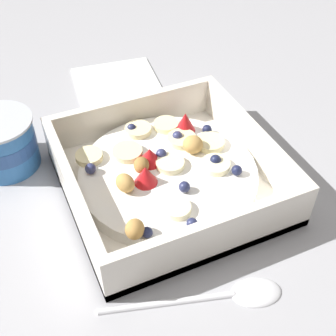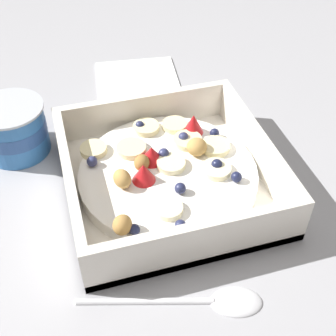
{
  "view_description": "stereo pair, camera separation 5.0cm",
  "coord_description": "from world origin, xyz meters",
  "px_view_note": "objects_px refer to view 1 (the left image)",
  "views": [
    {
      "loc": [
        -0.34,
        0.17,
        0.37
      ],
      "look_at": [
        -0.01,
        0.02,
        0.03
      ],
      "focal_mm": 48.59,
      "sensor_mm": 36.0,
      "label": 1
    },
    {
      "loc": [
        -0.36,
        0.12,
        0.37
      ],
      "look_at": [
        -0.01,
        0.02,
        0.03
      ],
      "focal_mm": 48.59,
      "sensor_mm": 36.0,
      "label": 2
    }
  ],
  "objects_px": {
    "spoon": "(232,292)",
    "fruit_bowl": "(168,175)",
    "folded_napkin": "(120,82)",
    "yogurt_cup": "(2,143)"
  },
  "relations": [
    {
      "from": "spoon",
      "to": "fruit_bowl",
      "type": "bearing_deg",
      "value": -1.29
    },
    {
      "from": "folded_napkin",
      "to": "spoon",
      "type": "bearing_deg",
      "value": 176.06
    },
    {
      "from": "yogurt_cup",
      "to": "fruit_bowl",
      "type": "bearing_deg",
      "value": -125.45
    },
    {
      "from": "folded_napkin",
      "to": "fruit_bowl",
      "type": "bearing_deg",
      "value": 174.28
    },
    {
      "from": "fruit_bowl",
      "to": "spoon",
      "type": "relative_size",
      "value": 1.3
    },
    {
      "from": "spoon",
      "to": "yogurt_cup",
      "type": "relative_size",
      "value": 2.1
    },
    {
      "from": "folded_napkin",
      "to": "yogurt_cup",
      "type": "bearing_deg",
      "value": 121.6
    },
    {
      "from": "spoon",
      "to": "yogurt_cup",
      "type": "bearing_deg",
      "value": 30.43
    },
    {
      "from": "fruit_bowl",
      "to": "yogurt_cup",
      "type": "distance_m",
      "value": 0.2
    },
    {
      "from": "spoon",
      "to": "folded_napkin",
      "type": "height_order",
      "value": "spoon"
    }
  ]
}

